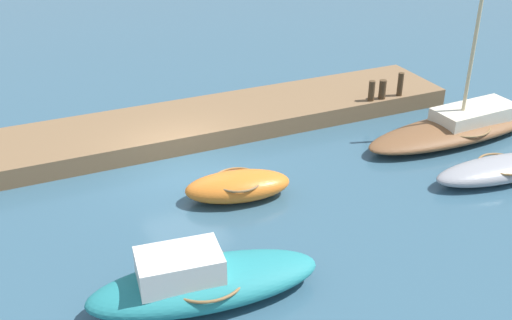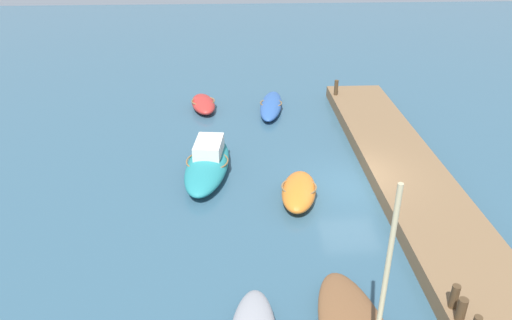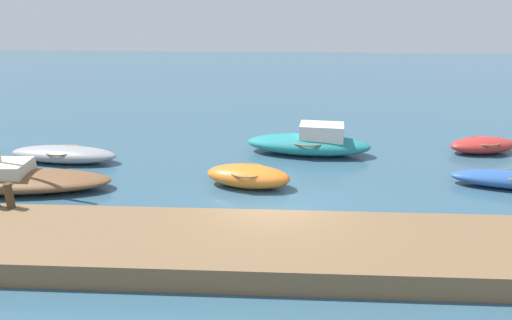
# 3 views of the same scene
# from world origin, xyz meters

# --- Properties ---
(ground_plane) EXTENTS (84.00, 84.00, 0.00)m
(ground_plane) POSITION_xyz_m (0.00, 0.00, 0.00)
(ground_plane) COLOR #33566B
(dock_platform) EXTENTS (21.78, 3.23, 0.64)m
(dock_platform) POSITION_xyz_m (0.00, -2.37, 0.32)
(dock_platform) COLOR brown
(dock_platform) RESTS_ON ground_plane
(rowboat_orange) EXTENTS (3.25, 1.90, 0.79)m
(rowboat_orange) POSITION_xyz_m (-0.89, 2.45, 0.40)
(rowboat_orange) COLOR orange
(rowboat_orange) RESTS_ON ground_plane
(rowboat_grey) EXTENTS (4.59, 1.69, 0.65)m
(rowboat_grey) POSITION_xyz_m (-8.63, 4.63, 0.33)
(rowboat_grey) COLOR #939399
(rowboat_grey) RESTS_ON ground_plane
(dinghy_red) EXTENTS (3.14, 1.81, 0.68)m
(dinghy_red) POSITION_xyz_m (9.03, 6.71, 0.35)
(dinghy_red) COLOR #B72D28
(dinghy_red) RESTS_ON ground_plane
(motorboat_teal) EXTENTS (5.45, 2.38, 1.34)m
(motorboat_teal) POSITION_xyz_m (1.52, 6.17, 0.51)
(motorboat_teal) COLOR teal
(motorboat_teal) RESTS_ON ground_plane
(sailboat_brown) EXTENTS (7.54, 2.42, 5.83)m
(sailboat_brown) POSITION_xyz_m (-9.54, 1.76, 0.41)
(sailboat_brown) COLOR brown
(sailboat_brown) RESTS_ON ground_plane
(mooring_post_mid_east) EXTENTS (0.23, 0.23, 0.76)m
(mooring_post_mid_east) POSITION_xyz_m (-7.63, -1.00, 1.02)
(mooring_post_mid_east) COLOR #47331E
(mooring_post_mid_east) RESTS_ON dock_platform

